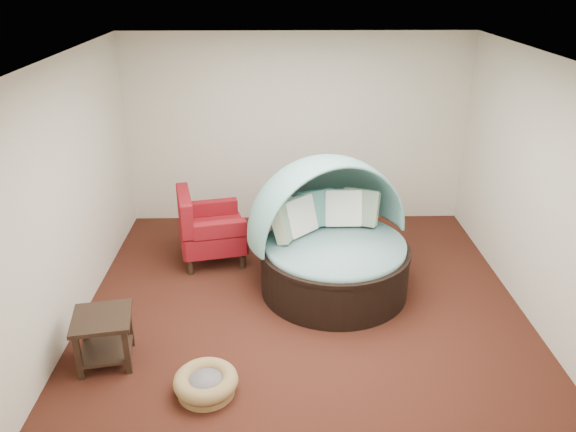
{
  "coord_description": "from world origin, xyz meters",
  "views": [
    {
      "loc": [
        -0.3,
        -5.53,
        3.61
      ],
      "look_at": [
        -0.17,
        0.6,
        0.87
      ],
      "focal_mm": 35.0,
      "sensor_mm": 36.0,
      "label": 1
    }
  ],
  "objects_px": {
    "pet_basket": "(206,383)",
    "red_armchair": "(208,229)",
    "canopy_daybed": "(331,230)",
    "side_table": "(104,333)"
  },
  "relations": [
    {
      "from": "canopy_daybed",
      "to": "pet_basket",
      "type": "height_order",
      "value": "canopy_daybed"
    },
    {
      "from": "side_table",
      "to": "pet_basket",
      "type": "bearing_deg",
      "value": -24.52
    },
    {
      "from": "side_table",
      "to": "canopy_daybed",
      "type": "bearing_deg",
      "value": 30.98
    },
    {
      "from": "canopy_daybed",
      "to": "side_table",
      "type": "relative_size",
      "value": 3.66
    },
    {
      "from": "canopy_daybed",
      "to": "red_armchair",
      "type": "distance_m",
      "value": 1.73
    },
    {
      "from": "canopy_daybed",
      "to": "side_table",
      "type": "height_order",
      "value": "canopy_daybed"
    },
    {
      "from": "red_armchair",
      "to": "side_table",
      "type": "relative_size",
      "value": 1.56
    },
    {
      "from": "pet_basket",
      "to": "red_armchair",
      "type": "bearing_deg",
      "value": 95.51
    },
    {
      "from": "canopy_daybed",
      "to": "red_armchair",
      "type": "xyz_separation_m",
      "value": [
        -1.56,
        0.71,
        -0.3
      ]
    },
    {
      "from": "pet_basket",
      "to": "side_table",
      "type": "relative_size",
      "value": 1.06
    }
  ]
}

